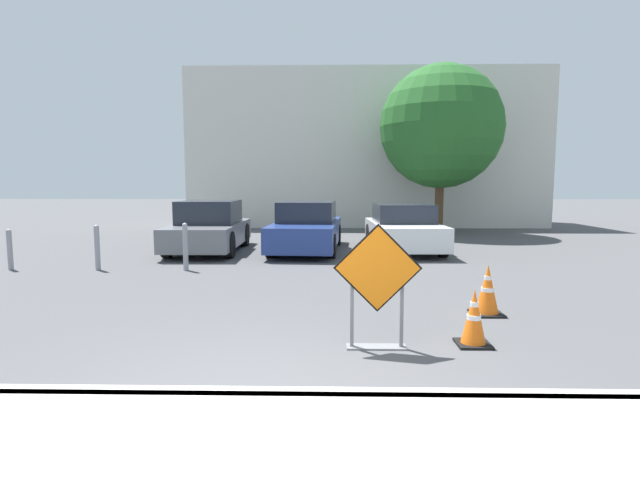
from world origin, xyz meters
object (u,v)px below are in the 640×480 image
(parked_car_second, at_px, (307,228))
(road_closed_sign, at_px, (378,280))
(traffic_cone_second, at_px, (488,290))
(parked_car_nearest, at_px, (209,228))
(parked_car_third, at_px, (403,229))
(traffic_cone_nearest, at_px, (474,318))
(bollard_second, at_px, (97,246))
(bollard_third, at_px, (10,248))
(bollard_nearest, at_px, (185,245))

(parked_car_second, bearing_deg, road_closed_sign, 101.71)
(road_closed_sign, height_order, traffic_cone_second, road_closed_sign)
(parked_car_nearest, bearing_deg, traffic_cone_second, 129.15)
(parked_car_third, bearing_deg, traffic_cone_nearest, 85.71)
(parked_car_third, distance_m, bollard_second, 7.89)
(traffic_cone_second, bearing_deg, bollard_third, 158.89)
(parked_car_third, relative_size, bollard_third, 4.49)
(road_closed_sign, xyz_separation_m, bollard_nearest, (-3.69, 5.15, -0.25))
(traffic_cone_nearest, height_order, parked_car_third, parked_car_third)
(traffic_cone_nearest, xyz_separation_m, bollard_third, (-8.72, 4.98, 0.15))
(parked_car_nearest, relative_size, parked_car_third, 1.01)
(parked_car_second, distance_m, bollard_nearest, 4.16)
(bollard_nearest, relative_size, bollard_third, 1.15)
(road_closed_sign, relative_size, traffic_cone_second, 1.96)
(road_closed_sign, xyz_separation_m, traffic_cone_nearest, (1.15, 0.17, -0.48))
(bollard_nearest, distance_m, bollard_second, 1.94)
(parked_car_nearest, bearing_deg, bollard_second, 60.18)
(parked_car_nearest, distance_m, bollard_third, 4.80)
(road_closed_sign, relative_size, traffic_cone_nearest, 2.16)
(parked_car_second, height_order, bollard_third, parked_car_second)
(road_closed_sign, distance_m, traffic_cone_nearest, 1.25)
(traffic_cone_nearest, xyz_separation_m, parked_car_third, (0.37, 8.31, 0.29))
(road_closed_sign, relative_size, bollard_nearest, 1.38)
(parked_car_nearest, height_order, bollard_third, parked_car_nearest)
(traffic_cone_nearest, relative_size, parked_car_third, 0.16)
(road_closed_sign, xyz_separation_m, bollard_second, (-5.63, 5.15, -0.27))
(parked_car_second, height_order, bollard_nearest, parked_car_second)
(road_closed_sign, xyz_separation_m, parked_car_nearest, (-3.92, 8.26, -0.15))
(parked_car_second, bearing_deg, parked_car_nearest, 8.22)
(parked_car_nearest, distance_m, parked_car_third, 5.45)
(parked_car_second, relative_size, bollard_second, 4.59)
(parked_car_second, relative_size, parked_car_third, 1.13)
(bollard_second, bearing_deg, traffic_cone_second, -26.00)
(road_closed_sign, relative_size, parked_car_nearest, 0.35)
(parked_car_nearest, xyz_separation_m, parked_car_second, (2.72, 0.22, -0.01))
(bollard_third, bearing_deg, parked_car_nearest, 40.42)
(parked_car_second, height_order, bollard_second, parked_car_second)
(traffic_cone_nearest, xyz_separation_m, traffic_cone_second, (0.59, 1.39, 0.03))
(traffic_cone_nearest, height_order, bollard_nearest, bollard_nearest)
(traffic_cone_second, xyz_separation_m, parked_car_second, (-2.93, 6.92, 0.28))
(parked_car_third, bearing_deg, parked_car_nearest, 0.58)
(bollard_nearest, distance_m, bollard_third, 3.88)
(parked_car_nearest, xyz_separation_m, bollard_third, (-3.65, -3.11, -0.17))
(bollard_second, bearing_deg, road_closed_sign, -42.41)
(bollard_second, height_order, bollard_third, bollard_second)
(bollard_second, distance_m, bollard_third, 1.94)
(parked_car_third, bearing_deg, parked_car_second, -1.71)
(parked_car_nearest, bearing_deg, parked_car_second, -176.45)
(bollard_second, bearing_deg, bollard_third, -180.00)
(traffic_cone_nearest, relative_size, bollard_second, 0.67)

